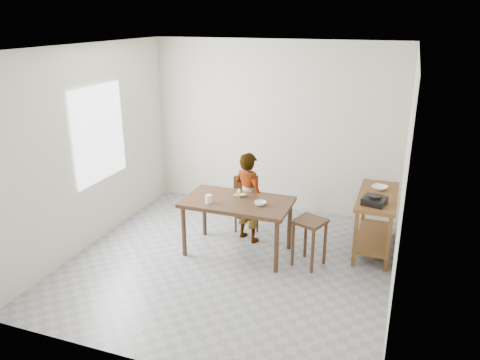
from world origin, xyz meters
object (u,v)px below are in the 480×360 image
(dining_table, at_px, (237,227))
(prep_counter, at_px, (375,222))
(stool, at_px, (309,242))
(child, at_px, (248,197))
(dining_chair, at_px, (246,204))

(dining_table, relative_size, prep_counter, 1.17)
(prep_counter, distance_m, stool, 1.04)
(stool, bearing_deg, prep_counter, 43.56)
(dining_table, relative_size, child, 1.09)
(child, xyz_separation_m, dining_chair, (-0.15, 0.35, -0.26))
(dining_table, xyz_separation_m, stool, (0.97, -0.01, -0.06))
(dining_table, height_order, prep_counter, prep_counter)
(dining_table, xyz_separation_m, dining_chair, (-0.14, 0.77, 0.01))
(child, xyz_separation_m, stool, (0.96, -0.43, -0.33))
(child, distance_m, dining_chair, 0.46)
(prep_counter, height_order, stool, prep_counter)
(dining_chair, bearing_deg, stool, -56.14)
(prep_counter, relative_size, stool, 1.91)
(prep_counter, xyz_separation_m, dining_chair, (-1.86, 0.07, -0.02))
(dining_table, bearing_deg, prep_counter, 22.15)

